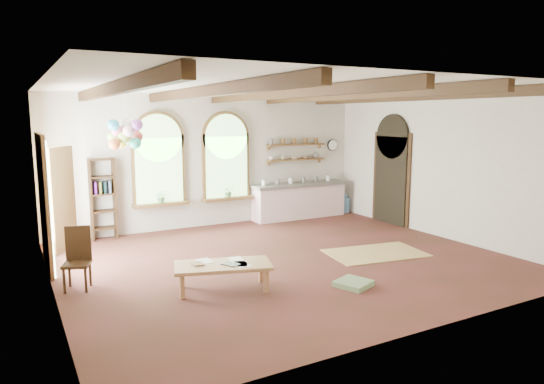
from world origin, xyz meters
TOP-DOWN VIEW (x-y plane):
  - floor at (0.00, 0.00)m, footprint 8.00×8.00m
  - ceiling_beams at (0.00, 0.00)m, footprint 6.20×6.80m
  - window_left at (-1.40, 3.43)m, footprint 1.30×0.28m
  - window_right at (0.30, 3.43)m, footprint 1.30×0.28m
  - left_doorway at (-3.95, 1.80)m, footprint 0.10×1.90m
  - right_doorway at (3.95, 1.50)m, footprint 0.10×1.30m
  - kitchen_counter at (2.30, 3.20)m, footprint 2.68×0.62m
  - wall_shelf_lower at (2.30, 3.38)m, footprint 1.70×0.24m
  - wall_shelf_upper at (2.30, 3.38)m, footprint 1.70×0.24m
  - wall_clock at (3.55, 3.45)m, footprint 0.32×0.04m
  - bookshelf at (-2.70, 3.32)m, footprint 0.53×0.32m
  - coffee_table at (-1.66, -0.92)m, footprint 1.62×1.10m
  - side_chair at (-3.64, 0.22)m, footprint 0.50×0.50m
  - floor_mat at (1.80, -0.48)m, footprint 2.05×1.45m
  - floor_cushion at (0.24, -1.76)m, footprint 0.65×0.65m
  - water_jug_a at (3.10, 3.20)m, footprint 0.32×0.32m
  - water_jug_b at (3.82, 3.20)m, footprint 0.28×0.28m
  - balloon_cluster at (-2.41, 2.06)m, footprint 0.72×0.75m
  - table_book at (-2.09, -0.76)m, footprint 0.16×0.23m
  - tablet at (-1.56, -1.01)m, footprint 0.28×0.31m
  - potted_plant_left at (-1.40, 3.32)m, footprint 0.27×0.23m
  - potted_plant_right at (0.30, 3.32)m, footprint 0.27×0.23m
  - shelf_cup_a at (1.55, 3.38)m, footprint 0.12×0.10m
  - shelf_cup_b at (1.90, 3.38)m, footprint 0.10×0.10m
  - shelf_bowl_a at (2.25, 3.38)m, footprint 0.22×0.22m
  - shelf_bowl_b at (2.60, 3.38)m, footprint 0.20×0.20m
  - shelf_vase at (2.95, 3.38)m, footprint 0.18×0.18m

SIDE VIEW (x-z plane):
  - floor at x=0.00m, z-range 0.00..0.00m
  - floor_mat at x=1.80m, z-range 0.00..0.02m
  - floor_cushion at x=0.24m, z-range 0.00..0.09m
  - water_jug_b at x=3.82m, z-range -0.04..0.51m
  - water_jug_a at x=3.10m, z-range -0.04..0.58m
  - side_chair at x=-3.64m, z-range -0.21..0.78m
  - coffee_table at x=-1.66m, z-range 0.16..0.59m
  - tablet at x=-1.56m, z-range 0.42..0.44m
  - table_book at x=-2.09m, z-range 0.42..0.44m
  - kitchen_counter at x=2.30m, z-range 0.01..0.95m
  - potted_plant_left at x=-1.40m, z-range 0.70..1.00m
  - potted_plant_right at x=0.30m, z-range 0.70..1.00m
  - bookshelf at x=-2.70m, z-range 0.00..1.80m
  - right_doorway at x=3.95m, z-range -0.10..2.30m
  - left_doorway at x=-3.95m, z-range -0.10..2.40m
  - wall_shelf_lower at x=2.30m, z-range 1.53..1.57m
  - shelf_bowl_a at x=2.25m, z-range 1.57..1.62m
  - shelf_bowl_b at x=2.60m, z-range 1.57..1.63m
  - shelf_cup_b at x=1.90m, z-range 1.57..1.66m
  - shelf_cup_a at x=1.55m, z-range 1.57..1.67m
  - window_left at x=-1.40m, z-range 0.53..2.73m
  - window_right at x=0.30m, z-range 0.53..2.73m
  - shelf_vase at x=2.95m, z-range 1.57..1.76m
  - wall_clock at x=3.55m, z-range 1.74..2.06m
  - wall_shelf_upper at x=2.30m, z-range 1.93..1.97m
  - balloon_cluster at x=-2.41m, z-range 1.77..2.91m
  - ceiling_beams at x=0.00m, z-range 3.01..3.19m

